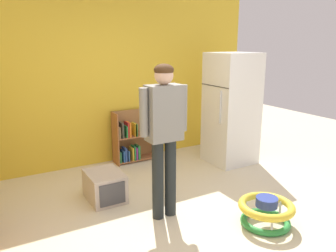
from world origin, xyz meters
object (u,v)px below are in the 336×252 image
standing_person (164,128)px  pet_carrier (105,186)px  refrigerator (231,109)px  baby_walker (266,211)px  bookshelf (134,139)px

standing_person → pet_carrier: standing_person is taller
refrigerator → baby_walker: size_ratio=2.95×
bookshelf → standing_person: size_ratio=0.49×
standing_person → pet_carrier: (-0.45, 0.73, -0.86)m
bookshelf → pet_carrier: (-0.92, -1.14, -0.19)m
standing_person → baby_walker: standing_person is taller
refrigerator → bookshelf: (-1.36, 0.83, -0.52)m
refrigerator → pet_carrier: (-2.28, -0.31, -0.71)m
baby_walker → pet_carrier: (-1.31, 1.45, 0.02)m
refrigerator → standing_person: (-1.83, -1.04, 0.15)m
refrigerator → bookshelf: size_ratio=2.09×
refrigerator → bookshelf: refrigerator is taller
baby_walker → refrigerator: bearing=61.3°
standing_person → pet_carrier: bearing=121.6°
standing_person → baby_walker: size_ratio=2.86×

